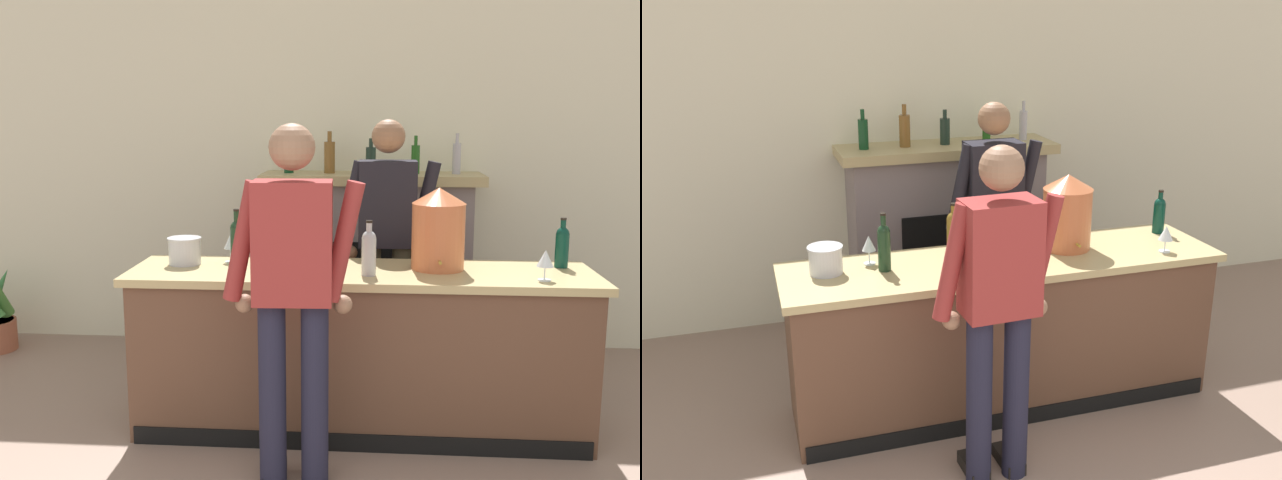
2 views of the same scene
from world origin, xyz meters
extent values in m
cube|color=beige|center=(0.00, 4.53, 1.38)|extent=(12.00, 0.07, 2.75)
cube|color=brown|center=(0.23, 2.93, 0.44)|extent=(2.50, 0.60, 0.89)
cube|color=tan|center=(0.23, 2.93, 0.91)|extent=(2.57, 0.67, 0.04)
cube|color=black|center=(0.23, 2.62, 0.05)|extent=(2.45, 0.01, 0.10)
cube|color=gray|center=(0.27, 4.28, 0.64)|extent=(1.44, 0.44, 1.29)
cube|color=black|center=(0.27, 4.04, 0.47)|extent=(0.79, 0.02, 0.82)
cube|color=tan|center=(0.27, 4.26, 1.32)|extent=(1.60, 0.52, 0.07)
cylinder|color=#103B1D|center=(-0.34, 4.26, 1.46)|extent=(0.07, 0.07, 0.21)
cylinder|color=#103B1D|center=(-0.34, 4.26, 1.61)|extent=(0.03, 0.03, 0.07)
cylinder|color=brown|center=(-0.04, 4.26, 1.47)|extent=(0.08, 0.08, 0.23)
cylinder|color=brown|center=(-0.04, 4.26, 1.62)|extent=(0.03, 0.03, 0.08)
cylinder|color=#1C2D23|center=(0.26, 4.26, 1.45)|extent=(0.07, 0.07, 0.19)
cylinder|color=#1C2D23|center=(0.26, 4.26, 1.58)|extent=(0.03, 0.03, 0.06)
cylinder|color=#205419|center=(0.58, 4.26, 1.46)|extent=(0.06, 0.06, 0.21)
cylinder|color=#205419|center=(0.58, 4.26, 1.60)|extent=(0.02, 0.02, 0.07)
cylinder|color=#ADAAB2|center=(0.88, 4.26, 1.47)|extent=(0.06, 0.06, 0.22)
cylinder|color=#ADAAB2|center=(0.88, 4.26, 1.61)|extent=(0.02, 0.02, 0.07)
cone|color=#457A34|center=(-2.52, 4.10, 0.41)|extent=(0.15, 0.25, 0.32)
cylinder|color=#1E1D30|center=(0.03, 2.22, 0.47)|extent=(0.13, 0.13, 0.93)
cube|color=black|center=(0.03, 2.29, 0.04)|extent=(0.11, 0.24, 0.07)
cylinder|color=#1E1D30|center=(-0.17, 2.21, 0.47)|extent=(0.13, 0.13, 0.93)
cube|color=black|center=(-0.17, 2.28, 0.04)|extent=(0.11, 0.24, 0.07)
cube|color=maroon|center=(-0.07, 2.22, 1.21)|extent=(0.37, 0.24, 0.56)
cylinder|color=maroon|center=(0.16, 2.25, 1.21)|extent=(0.20, 0.08, 0.57)
sphere|color=#8D664C|center=(0.16, 2.27, 0.91)|extent=(0.09, 0.09, 0.09)
cylinder|color=maroon|center=(-0.30, 2.23, 1.21)|extent=(0.20, 0.08, 0.57)
sphere|color=#8D664C|center=(-0.30, 2.25, 0.91)|extent=(0.09, 0.09, 0.09)
sphere|color=#8D664C|center=(-0.07, 2.22, 1.64)|extent=(0.21, 0.21, 0.21)
cylinder|color=#464736|center=(0.28, 3.53, 0.48)|extent=(0.13, 0.13, 0.96)
cube|color=black|center=(0.28, 3.46, 0.04)|extent=(0.10, 0.24, 0.07)
cylinder|color=#464736|center=(0.48, 3.54, 0.48)|extent=(0.13, 0.13, 0.96)
cube|color=black|center=(0.48, 3.47, 0.04)|extent=(0.10, 0.24, 0.07)
cube|color=black|center=(0.38, 3.54, 1.23)|extent=(0.36, 0.22, 0.54)
cylinder|color=black|center=(0.15, 3.51, 1.22)|extent=(0.20, 0.08, 0.57)
sphere|color=#8B6145|center=(0.15, 3.49, 0.92)|extent=(0.09, 0.09, 0.09)
cylinder|color=black|center=(0.61, 3.52, 1.22)|extent=(0.20, 0.08, 0.57)
sphere|color=#8B6145|center=(0.61, 3.50, 0.92)|extent=(0.09, 0.09, 0.09)
sphere|color=#8B6145|center=(0.38, 3.54, 1.65)|extent=(0.21, 0.21, 0.21)
cylinder|color=#BD633A|center=(0.65, 2.99, 1.11)|extent=(0.29, 0.29, 0.37)
cone|color=#BD633A|center=(0.65, 2.99, 1.34)|extent=(0.30, 0.30, 0.09)
cylinder|color=#B29333|center=(0.65, 2.83, 1.00)|extent=(0.02, 0.04, 0.02)
cylinder|color=silver|center=(-0.79, 3.01, 1.00)|extent=(0.18, 0.18, 0.14)
cylinder|color=silver|center=(-0.79, 3.01, 1.08)|extent=(0.19, 0.19, 0.01)
cylinder|color=#A5AAAF|center=(0.27, 2.80, 1.03)|extent=(0.08, 0.08, 0.21)
sphere|color=#A5AAAF|center=(0.27, 2.80, 1.14)|extent=(0.07, 0.07, 0.07)
cylinder|color=#A5AAAF|center=(0.27, 2.80, 1.18)|extent=(0.03, 0.03, 0.08)
cylinder|color=black|center=(0.27, 2.80, 1.22)|extent=(0.03, 0.03, 0.01)
cylinder|color=brown|center=(-0.02, 3.13, 1.04)|extent=(0.08, 0.08, 0.21)
sphere|color=brown|center=(-0.02, 3.13, 1.14)|extent=(0.08, 0.08, 0.08)
cylinder|color=brown|center=(-0.02, 3.13, 1.18)|extent=(0.03, 0.03, 0.08)
cylinder|color=black|center=(-0.02, 3.13, 1.23)|extent=(0.04, 0.04, 0.01)
cylinder|color=#17311B|center=(-0.47, 2.95, 1.05)|extent=(0.07, 0.07, 0.23)
sphere|color=#17311B|center=(-0.47, 2.95, 1.16)|extent=(0.07, 0.07, 0.07)
cylinder|color=#17311B|center=(-0.47, 2.95, 1.21)|extent=(0.03, 0.03, 0.09)
cylinder|color=black|center=(-0.47, 2.95, 1.26)|extent=(0.03, 0.03, 0.01)
cylinder|color=#0A3428|center=(1.35, 3.09, 1.03)|extent=(0.07, 0.07, 0.19)
sphere|color=#0A3428|center=(1.35, 3.09, 1.13)|extent=(0.07, 0.07, 0.07)
cylinder|color=#0A3428|center=(1.35, 3.09, 1.16)|extent=(0.03, 0.03, 0.08)
cylinder|color=black|center=(1.35, 3.09, 1.21)|extent=(0.03, 0.03, 0.01)
cylinder|color=silver|center=(-0.54, 3.08, 0.93)|extent=(0.07, 0.07, 0.01)
cylinder|color=silver|center=(-0.54, 3.08, 0.97)|extent=(0.01, 0.01, 0.08)
cone|color=silver|center=(-0.54, 3.08, 1.06)|extent=(0.08, 0.08, 0.09)
cylinder|color=silver|center=(1.18, 2.75, 0.93)|extent=(0.07, 0.07, 0.01)
cylinder|color=silver|center=(1.18, 2.75, 0.97)|extent=(0.01, 0.01, 0.07)
cone|color=silver|center=(1.18, 2.75, 1.05)|extent=(0.09, 0.09, 0.09)
camera|label=1|loc=(0.30, -0.94, 1.78)|focal=40.00mm
camera|label=2|loc=(-1.19, -0.71, 2.35)|focal=40.00mm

